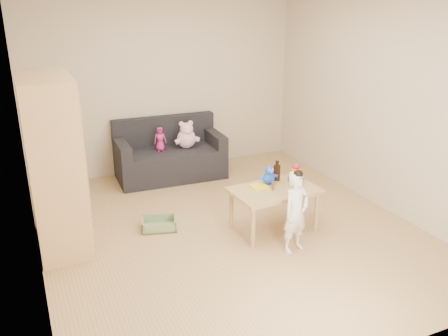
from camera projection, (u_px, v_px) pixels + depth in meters
name	position (u px, v px, depth m)	size (l,w,h in m)	color
room	(229.00, 118.00, 4.92)	(4.50, 4.50, 4.50)	tan
wardrobe	(54.00, 165.00, 4.76)	(0.50, 0.99, 1.78)	#EAC180
sofa	(171.00, 163.00, 6.83)	(1.50, 0.75, 0.42)	black
play_table	(274.00, 209.00, 5.28)	(0.94, 0.60, 0.50)	tan
storage_bin	(159.00, 224.00, 5.37)	(0.38, 0.29, 0.11)	gray
toddler	(296.00, 213.00, 4.80)	(0.31, 0.21, 0.84)	white
pink_bear	(186.00, 137.00, 6.77)	(0.29, 0.25, 0.33)	#FFBBD7
doll	(160.00, 139.00, 6.63)	(0.17, 0.12, 0.34)	#C82581
ring_stacker	(296.00, 175.00, 5.36)	(0.18, 0.18, 0.21)	yellow
brown_bottle	(277.00, 172.00, 5.41)	(0.08, 0.08, 0.23)	black
blue_plush	(269.00, 175.00, 5.30)	(0.18, 0.14, 0.22)	#1C55FF
wooden_figure	(273.00, 186.00, 5.14)	(0.04, 0.03, 0.10)	brown
yellow_book	(259.00, 186.00, 5.25)	(0.18, 0.18, 0.01)	yellow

